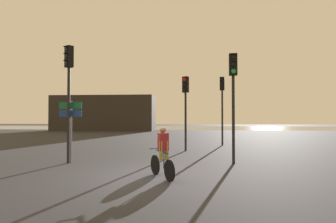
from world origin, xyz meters
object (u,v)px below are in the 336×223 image
Objects in this scene: traffic_light_near_left at (69,82)px; direction_sign_post at (71,120)px; traffic_light_center at (186,99)px; traffic_light_near_right at (233,87)px; distant_building at (104,113)px; traffic_light_far_right at (222,98)px; cyclist at (163,152)px.

traffic_light_near_left is 1.59m from direction_sign_post.
traffic_light_near_right is at bearing 144.65° from traffic_light_center.
distant_building is 28.73m from traffic_light_near_right.
traffic_light_near_right reaches higher than direction_sign_post.
traffic_light_near_left is 10.37m from traffic_light_far_right.
distant_building is at bearing -63.36° from direction_sign_post.
traffic_light_near_right is at bearing 95.42° from traffic_light_far_right.
traffic_light_far_right is at bearing -102.28° from traffic_light_near_left.
traffic_light_far_right is (0.45, 6.99, 0.06)m from traffic_light_near_right.
distant_building is 8.75× the size of cyclist.
traffic_light_near_left reaches higher than traffic_light_center.
distant_building reaches higher than cyclist.
traffic_light_center is at bearing 60.70° from traffic_light_far_right.
traffic_light_center reaches higher than cyclist.
traffic_light_near_right is 1.75× the size of direction_sign_post.
traffic_light_center is 3.96m from traffic_light_far_right.
traffic_light_center is at bearing -60.86° from traffic_light_near_right.
traffic_light_near_right is at bearing -144.36° from traffic_light_near_left.
direction_sign_post is 5.00m from cyclist.
traffic_light_near_left is at bearing 5.28° from traffic_light_near_right.
traffic_light_center is 4.39m from traffic_light_near_right.
traffic_light_far_right reaches higher than cyclist.
traffic_light_far_right is 1.78× the size of direction_sign_post.
distant_building is at bearing -59.52° from traffic_light_near_right.
traffic_light_near_right is 2.80× the size of cyclist.
traffic_light_near_left is (6.91, -25.63, 0.93)m from distant_building.
traffic_light_near_left reaches higher than traffic_light_near_right.
cyclist is at bearing 159.64° from direction_sign_post.
traffic_light_far_right is 10.54m from cyclist.
distant_building is 2.90× the size of traffic_light_near_left.
distant_building is 24.35m from traffic_light_center.
traffic_light_near_right is 0.98× the size of traffic_light_far_right.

